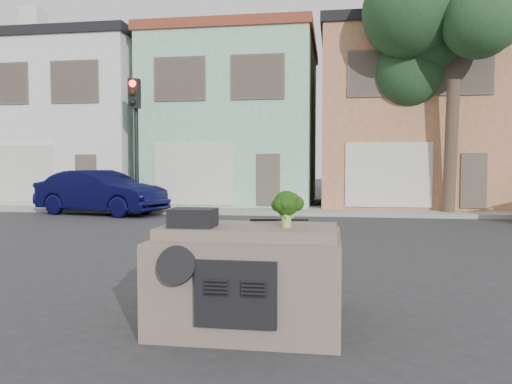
# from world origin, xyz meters

# --- Properties ---
(ground_plane) EXTENTS (120.00, 120.00, 0.00)m
(ground_plane) POSITION_xyz_m (0.00, 0.00, 0.00)
(ground_plane) COLOR #303033
(ground_plane) RESTS_ON ground
(sidewalk) EXTENTS (40.00, 3.00, 0.15)m
(sidewalk) POSITION_xyz_m (0.00, 10.50, 0.07)
(sidewalk) COLOR gray
(sidewalk) RESTS_ON ground
(townhouse_white) EXTENTS (7.20, 8.20, 7.55)m
(townhouse_white) POSITION_xyz_m (-11.00, 14.50, 3.77)
(townhouse_white) COLOR white
(townhouse_white) RESTS_ON ground
(townhouse_mint) EXTENTS (7.20, 8.20, 7.55)m
(townhouse_mint) POSITION_xyz_m (-3.50, 14.50, 3.77)
(townhouse_mint) COLOR #95D1AB
(townhouse_mint) RESTS_ON ground
(townhouse_tan) EXTENTS (7.20, 8.20, 7.55)m
(townhouse_tan) POSITION_xyz_m (4.00, 14.50, 3.77)
(townhouse_tan) COLOR #B87A53
(townhouse_tan) RESTS_ON ground
(navy_sedan) EXTENTS (5.20, 2.87, 1.62)m
(navy_sedan) POSITION_xyz_m (-7.48, 8.59, 0.00)
(navy_sedan) COLOR #080932
(navy_sedan) RESTS_ON ground
(traffic_signal) EXTENTS (0.40, 0.40, 5.10)m
(traffic_signal) POSITION_xyz_m (-6.50, 9.50, 2.55)
(traffic_signal) COLOR black
(traffic_signal) RESTS_ON ground
(tree_near) EXTENTS (4.40, 4.00, 8.50)m
(tree_near) POSITION_xyz_m (5.00, 9.80, 4.25)
(tree_near) COLOR #1F4122
(tree_near) RESTS_ON ground
(car_dashboard) EXTENTS (2.00, 1.80, 1.12)m
(car_dashboard) POSITION_xyz_m (0.00, -3.00, 0.56)
(car_dashboard) COLOR #746055
(car_dashboard) RESTS_ON ground
(instrument_hump) EXTENTS (0.48, 0.38, 0.20)m
(instrument_hump) POSITION_xyz_m (-0.58, -3.35, 1.22)
(instrument_hump) COLOR black
(instrument_hump) RESTS_ON car_dashboard
(wiper_arm) EXTENTS (0.69, 0.15, 0.02)m
(wiper_arm) POSITION_xyz_m (0.28, -2.62, 1.13)
(wiper_arm) COLOR black
(wiper_arm) RESTS_ON car_dashboard
(broccoli) EXTENTS (0.47, 0.47, 0.40)m
(broccoli) POSITION_xyz_m (0.42, -3.23, 1.32)
(broccoli) COLOR #16340A
(broccoli) RESTS_ON car_dashboard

